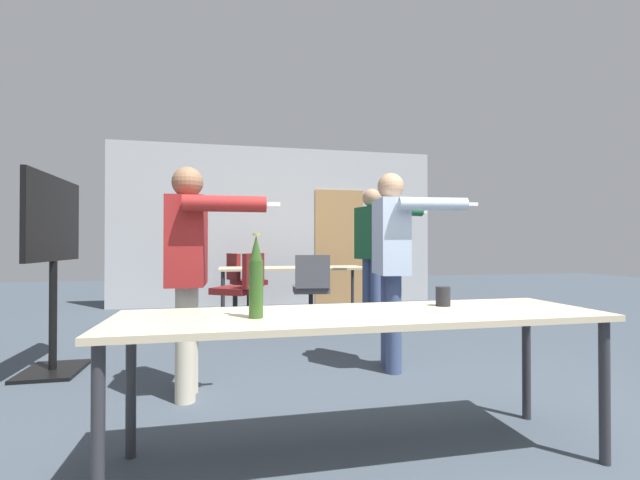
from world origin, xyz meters
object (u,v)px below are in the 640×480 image
object	(u,v)px
person_far_watching	(373,243)
office_chair_mid_tucked	(311,292)
office_chair_near_pushed	(240,294)
person_center_tall	(189,259)
beer_bottle	(256,278)
tv_screen	(53,251)
drink_cup	(443,296)
person_right_polo	(392,251)
office_chair_side_rolled	(244,284)

from	to	relation	value
person_far_watching	office_chair_mid_tucked	size ratio (longest dim) A/B	1.93
person_far_watching	office_chair_near_pushed	world-z (taller)	person_far_watching
person_center_tall	beer_bottle	distance (m)	1.20
person_far_watching	tv_screen	bearing A→B (deg)	-81.45
drink_cup	beer_bottle	bearing A→B (deg)	-170.68
person_right_polo	person_center_tall	size ratio (longest dim) A/B	1.04
person_center_tall	office_chair_mid_tucked	xyz separation A→B (m)	(1.33, 2.38, -0.52)
person_center_tall	drink_cup	distance (m)	1.71
office_chair_near_pushed	beer_bottle	distance (m)	3.43
person_right_polo	office_chair_side_rolled	bearing A→B (deg)	-155.72
tv_screen	office_chair_side_rolled	size ratio (longest dim) A/B	1.77
tv_screen	beer_bottle	distance (m)	2.49
office_chair_side_rolled	person_center_tall	bearing A→B (deg)	-28.70
office_chair_side_rolled	office_chair_near_pushed	distance (m)	1.56
person_far_watching	office_chair_near_pushed	distance (m)	1.81
person_right_polo	tv_screen	bearing A→B (deg)	-93.63
tv_screen	office_chair_side_rolled	bearing A→B (deg)	-29.01
office_chair_side_rolled	person_right_polo	bearing A→B (deg)	-3.59
person_far_watching	drink_cup	bearing A→B (deg)	-27.43
person_far_watching	drink_cup	xyz separation A→B (m)	(-0.71, -3.20, -0.30)
person_far_watching	person_center_tall	size ratio (longest dim) A/B	1.12
person_center_tall	beer_bottle	size ratio (longest dim) A/B	4.16
tv_screen	drink_cup	bearing A→B (deg)	-124.96
person_far_watching	person_right_polo	bearing A→B (deg)	-29.29
office_chair_side_rolled	office_chair_near_pushed	size ratio (longest dim) A/B	0.96
tv_screen	person_center_tall	distance (m)	1.41
office_chair_near_pushed	beer_bottle	xyz separation A→B (m)	(-0.03, -3.40, 0.45)
office_chair_side_rolled	drink_cup	world-z (taller)	office_chair_side_rolled
person_right_polo	office_chair_near_pushed	distance (m)	2.37
office_chair_side_rolled	drink_cup	size ratio (longest dim) A/B	8.73
person_right_polo	office_chair_mid_tucked	distance (m)	2.17
tv_screen	person_right_polo	bearing A→B (deg)	-100.50
beer_bottle	office_chair_side_rolled	bearing A→B (deg)	88.49
tv_screen	drink_cup	size ratio (longest dim) A/B	15.44
person_right_polo	office_chair_mid_tucked	bearing A→B (deg)	-165.11
beer_bottle	office_chair_near_pushed	bearing A→B (deg)	89.53
person_center_tall	office_chair_mid_tucked	size ratio (longest dim) A/B	1.73
office_chair_near_pushed	drink_cup	size ratio (longest dim) A/B	9.06
office_chair_side_rolled	beer_bottle	bearing A→B (deg)	-22.51
tv_screen	drink_cup	distance (m)	3.12
office_chair_side_rolled	beer_bottle	world-z (taller)	beer_bottle
person_right_polo	person_center_tall	xyz separation A→B (m)	(-1.62, -0.31, -0.05)
beer_bottle	office_chair_mid_tucked	bearing A→B (deg)	75.01
office_chair_mid_tucked	office_chair_side_rolled	bearing A→B (deg)	125.33
person_right_polo	person_far_watching	size ratio (longest dim) A/B	0.93
beer_bottle	person_far_watching	bearing A→B (deg)	62.78
person_far_watching	person_center_tall	xyz separation A→B (m)	(-2.12, -2.23, -0.12)
office_chair_mid_tucked	beer_bottle	distance (m)	3.67
person_center_tall	person_right_polo	bearing A→B (deg)	101.99
office_chair_mid_tucked	drink_cup	distance (m)	3.37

